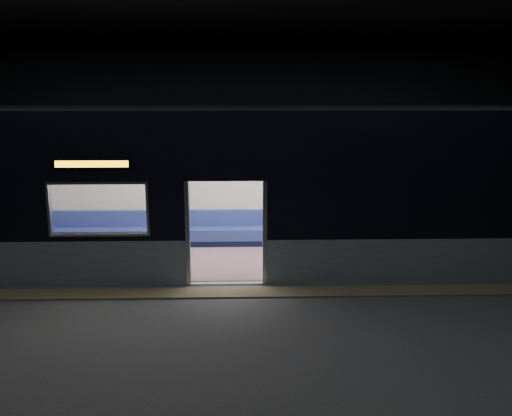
{
  "coord_description": "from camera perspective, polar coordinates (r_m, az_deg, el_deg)",
  "views": [
    {
      "loc": [
        0.3,
        -8.97,
        3.81
      ],
      "look_at": [
        0.6,
        2.3,
        1.24
      ],
      "focal_mm": 38.0,
      "sensor_mm": 36.0,
      "label": 1
    }
  ],
  "objects": [
    {
      "name": "station_floor",
      "position": [
        9.75,
        -3.23,
        -10.2
      ],
      "size": [
        24.0,
        14.0,
        0.01
      ],
      "primitive_type": "cube",
      "color": "#47494C",
      "rests_on": "ground"
    },
    {
      "name": "metro_car",
      "position": [
        11.68,
        -3.0,
        3.16
      ],
      "size": [
        18.0,
        3.04,
        3.35
      ],
      "color": "#8FA3AA",
      "rests_on": "station_floor"
    },
    {
      "name": "tactile_strip",
      "position": [
        10.25,
        -3.15,
        -8.9
      ],
      "size": [
        22.8,
        0.5,
        0.03
      ],
      "primitive_type": "cube",
      "color": "#8C7F59",
      "rests_on": "station_floor"
    },
    {
      "name": "station_envelope",
      "position": [
        8.97,
        -3.53,
        11.91
      ],
      "size": [
        24.0,
        14.0,
        5.0
      ],
      "color": "black",
      "rests_on": "station_floor"
    },
    {
      "name": "handbag",
      "position": [
        13.17,
        14.28,
        -1.27
      ],
      "size": [
        0.31,
        0.27,
        0.15
      ],
      "primitive_type": "cube",
      "rotation": [
        0.0,
        0.0,
        0.06
      ],
      "color": "black",
      "rests_on": "passenger"
    },
    {
      "name": "transit_map",
      "position": [
        13.85,
        18.34,
        2.6
      ],
      "size": [
        1.08,
        0.03,
        0.7
      ],
      "primitive_type": "cube",
      "color": "white",
      "rests_on": "metro_car"
    },
    {
      "name": "passenger",
      "position": [
        13.35,
        13.99,
        -0.52
      ],
      "size": [
        0.41,
        0.7,
        1.4
      ],
      "rotation": [
        0.0,
        0.0,
        0.03
      ],
      "color": "black",
      "rests_on": "metro_car"
    }
  ]
}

